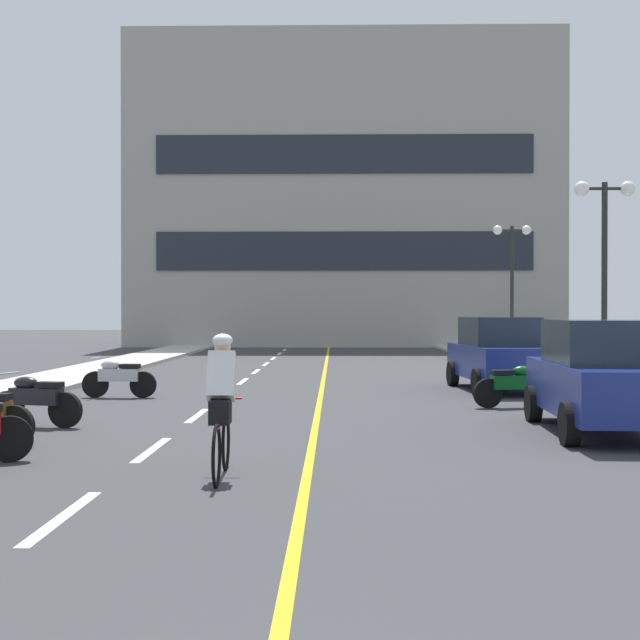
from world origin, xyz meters
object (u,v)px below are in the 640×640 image
(street_lamp_mid, at_px, (605,236))
(cyclist_rider, at_px, (221,402))
(parked_car_mid, at_px, (499,354))
(motorcycle_5, at_px, (36,399))
(street_lamp_far, at_px, (512,261))
(parked_car_near, at_px, (603,376))
(motorcycle_7, at_px, (119,377))
(motorcycle_6, at_px, (514,384))

(street_lamp_mid, height_order, cyclist_rider, street_lamp_mid)
(parked_car_mid, bearing_deg, motorcycle_5, -142.74)
(street_lamp_far, xyz_separation_m, cyclist_rider, (-8.10, -23.02, -2.99))
(parked_car_near, distance_m, motorcycle_7, 10.76)
(motorcycle_6, bearing_deg, parked_car_mid, 83.83)
(parked_car_near, relative_size, cyclist_rider, 2.41)
(motorcycle_6, xyz_separation_m, motorcycle_7, (-8.55, 1.86, 0.00))
(parked_car_mid, height_order, motorcycle_5, parked_car_mid)
(motorcycle_5, distance_m, cyclist_rider, 5.78)
(street_lamp_far, distance_m, motorcycle_5, 22.33)
(street_lamp_mid, height_order, motorcycle_7, street_lamp_mid)
(street_lamp_far, bearing_deg, street_lamp_mid, -91.28)
(parked_car_mid, xyz_separation_m, cyclist_rider, (-5.39, -11.33, -0.03))
(parked_car_mid, bearing_deg, street_lamp_mid, -11.97)
(street_lamp_mid, relative_size, parked_car_mid, 1.15)
(motorcycle_7, bearing_deg, street_lamp_far, 49.50)
(street_lamp_mid, xyz_separation_m, parked_car_near, (-2.19, -7.00, -2.86))
(street_lamp_far, distance_m, parked_car_near, 19.58)
(street_lamp_mid, xyz_separation_m, parked_car_mid, (-2.44, 0.52, -2.86))
(street_lamp_mid, xyz_separation_m, street_lamp_far, (0.27, 12.20, 0.10))
(cyclist_rider, bearing_deg, motorcycle_6, 56.39)
(parked_car_mid, xyz_separation_m, motorcycle_6, (-0.42, -3.85, -0.44))
(street_lamp_mid, xyz_separation_m, motorcycle_7, (-11.40, -1.46, -3.31))
(motorcycle_7, xyz_separation_m, cyclist_rider, (3.57, -9.35, 0.41))
(parked_car_near, relative_size, parked_car_mid, 0.99)
(motorcycle_5, bearing_deg, parked_car_mid, 37.26)
(street_lamp_far, height_order, parked_car_near, street_lamp_far)
(parked_car_mid, distance_m, motorcycle_5, 11.47)
(motorcycle_5, xyz_separation_m, motorcycle_7, (0.16, 4.96, 0.00))
(street_lamp_far, bearing_deg, parked_car_mid, -103.07)
(motorcycle_6, distance_m, cyclist_rider, 9.00)
(motorcycle_5, xyz_separation_m, motorcycle_6, (8.71, 3.10, 0.00))
(motorcycle_5, bearing_deg, motorcycle_6, 19.57)
(street_lamp_mid, relative_size, motorcycle_6, 2.96)
(parked_car_mid, xyz_separation_m, motorcycle_5, (-9.12, -6.94, -0.44))
(cyclist_rider, bearing_deg, parked_car_near, 34.05)
(motorcycle_6, bearing_deg, motorcycle_7, 167.70)
(parked_car_mid, bearing_deg, cyclist_rider, -115.44)
(parked_car_mid, relative_size, motorcycle_6, 2.56)
(motorcycle_5, distance_m, motorcycle_7, 4.96)
(motorcycle_5, bearing_deg, cyclist_rider, -49.63)
(parked_car_mid, distance_m, motorcycle_7, 9.19)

